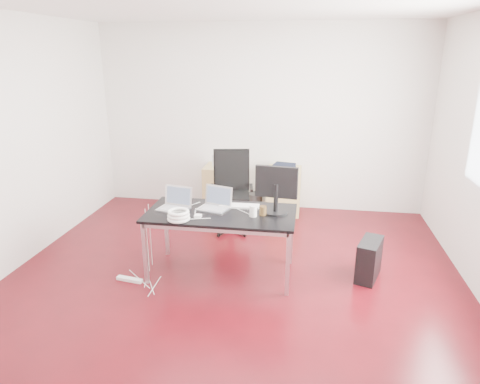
% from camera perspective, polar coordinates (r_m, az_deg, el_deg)
% --- Properties ---
extents(room_shell, '(5.00, 5.00, 5.00)m').
position_cam_1_polar(room_shell, '(4.20, -0.71, 4.86)').
color(room_shell, '#3C060C').
rests_on(room_shell, ground).
extents(desk, '(1.60, 0.80, 0.73)m').
position_cam_1_polar(desk, '(4.63, -2.54, -3.31)').
color(desk, black).
rests_on(desk, ground).
extents(office_chair, '(0.55, 0.57, 1.08)m').
position_cam_1_polar(office_chair, '(5.88, -1.14, 0.69)').
color(office_chair, black).
rests_on(office_chair, ground).
extents(filing_cabinet_left, '(0.50, 0.50, 0.70)m').
position_cam_1_polar(filing_cabinet_left, '(6.70, -2.49, 0.59)').
color(filing_cabinet_left, tan).
rests_on(filing_cabinet_left, ground).
extents(filing_cabinet_right, '(0.50, 0.50, 0.70)m').
position_cam_1_polar(filing_cabinet_right, '(6.58, 5.84, 0.17)').
color(filing_cabinet_right, tan).
rests_on(filing_cabinet_right, ground).
extents(pc_tower, '(0.33, 0.49, 0.44)m').
position_cam_1_polar(pc_tower, '(4.92, 16.83, -8.61)').
color(pc_tower, black).
rests_on(pc_tower, ground).
extents(wastebasket, '(0.29, 0.29, 0.28)m').
position_cam_1_polar(wastebasket, '(6.71, 1.96, -1.29)').
color(wastebasket, black).
rests_on(wastebasket, ground).
extents(power_strip, '(0.31, 0.11, 0.04)m').
position_cam_1_polar(power_strip, '(4.89, -14.51, -11.22)').
color(power_strip, white).
rests_on(power_strip, ground).
extents(laptop_left, '(0.38, 0.32, 0.23)m').
position_cam_1_polar(laptop_left, '(4.75, -8.64, -1.54)').
color(laptop_left, silver).
rests_on(laptop_left, desk).
extents(laptop_right, '(0.39, 0.34, 0.23)m').
position_cam_1_polar(laptop_right, '(4.71, -3.29, -1.54)').
color(laptop_right, silver).
rests_on(laptop_right, desk).
extents(monitor, '(0.45, 0.26, 0.51)m').
position_cam_1_polar(monitor, '(4.52, 4.87, 0.65)').
color(monitor, black).
rests_on(monitor, desk).
extents(keyboard, '(0.44, 0.15, 0.02)m').
position_cam_1_polar(keyboard, '(4.76, -0.10, -1.86)').
color(keyboard, white).
rests_on(keyboard, desk).
extents(cup_white, '(0.10, 0.10, 0.12)m').
position_cam_1_polar(cup_white, '(4.47, 1.77, -2.54)').
color(cup_white, white).
rests_on(cup_white, desk).
extents(cup_brown, '(0.09, 0.09, 0.10)m').
position_cam_1_polar(cup_brown, '(4.51, 3.07, -2.50)').
color(cup_brown, '#50381B').
rests_on(cup_brown, desk).
extents(cable_coil, '(0.24, 0.24, 0.11)m').
position_cam_1_polar(cable_coil, '(4.42, -8.19, -3.09)').
color(cable_coil, white).
rests_on(cable_coil, desk).
extents(power_adapter, '(0.07, 0.07, 0.03)m').
position_cam_1_polar(power_adapter, '(4.48, -5.62, -3.22)').
color(power_adapter, white).
rests_on(power_adapter, desk).
extents(speaker, '(0.10, 0.09, 0.18)m').
position_cam_1_polar(speaker, '(6.59, -3.25, 4.23)').
color(speaker, '#9E9E9E').
rests_on(speaker, filing_cabinet_left).
extents(navy_garment, '(0.34, 0.29, 0.09)m').
position_cam_1_polar(navy_garment, '(6.41, 5.91, 3.36)').
color(navy_garment, black).
rests_on(navy_garment, filing_cabinet_right).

